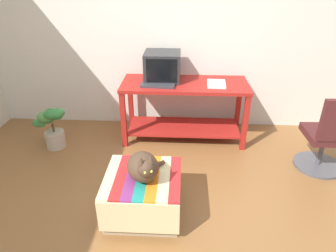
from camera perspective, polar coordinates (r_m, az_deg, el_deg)
ground_plane at (r=2.79m, az=-1.91°, el=-18.47°), size 14.00×14.00×0.00m
back_wall at (r=4.03m, az=0.32°, el=17.70°), size 8.00×0.10×2.60m
desk at (r=3.82m, az=3.05°, el=4.72°), size 1.53×0.61×0.75m
tv_monitor at (r=3.79m, az=-1.04°, el=11.04°), size 0.43×0.41×0.34m
keyboard at (r=3.61m, az=-1.91°, el=7.59°), size 0.41×0.18×0.02m
book at (r=3.71m, az=9.03°, el=7.79°), size 0.23×0.29×0.02m
ottoman_with_blanket at (r=2.80m, az=-4.63°, el=-12.63°), size 0.66×0.65×0.40m
cat at (r=2.58m, az=-4.61°, el=-7.60°), size 0.36×0.43×0.30m
potted_plant at (r=3.94m, az=-20.82°, el=-0.04°), size 0.41×0.33×0.54m
office_chair at (r=3.64m, az=27.64°, el=-2.16°), size 0.52×0.52×0.89m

